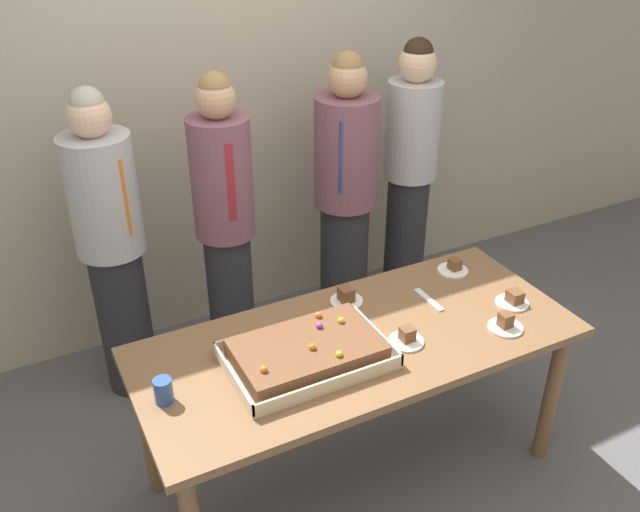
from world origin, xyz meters
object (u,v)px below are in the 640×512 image
(plated_slice_center_front, at_px, (506,324))
(party_table, at_px, (357,356))
(sheet_cake, at_px, (307,352))
(plated_slice_near_left, at_px, (346,297))
(person_green_shirt_behind, at_px, (112,246))
(person_far_right_suit, at_px, (345,198))
(person_striped_tie_right, at_px, (226,229))
(person_serving_front, at_px, (410,175))
(plated_slice_far_left, at_px, (407,338))
(plated_slice_far_right, at_px, (513,300))
(cake_server_utensil, at_px, (429,300))
(drink_cup_nearest, at_px, (163,391))
(plated_slice_near_right, at_px, (454,268))

(plated_slice_center_front, bearing_deg, party_table, 159.19)
(sheet_cake, xyz_separation_m, plated_slice_near_left, (0.35, 0.30, -0.02))
(party_table, bearing_deg, person_green_shirt_behind, 124.83)
(plated_slice_center_front, height_order, person_far_right_suit, person_far_right_suit)
(plated_slice_center_front, xyz_separation_m, person_striped_tie_right, (-0.82, 1.21, 0.09))
(plated_slice_near_left, xyz_separation_m, person_serving_front, (0.91, 0.86, 0.10))
(plated_slice_center_front, distance_m, person_green_shirt_behind, 1.92)
(sheet_cake, distance_m, person_far_right_suit, 1.36)
(plated_slice_far_left, relative_size, plated_slice_far_right, 1.00)
(plated_slice_far_right, relative_size, person_striped_tie_right, 0.09)
(plated_slice_far_right, bearing_deg, plated_slice_near_left, 151.93)
(plated_slice_near_left, relative_size, plated_slice_far_left, 1.00)
(plated_slice_near_left, distance_m, person_far_right_suit, 0.92)
(party_table, height_order, cake_server_utensil, cake_server_utensil)
(person_serving_front, bearing_deg, sheet_cake, 0.01)
(person_green_shirt_behind, bearing_deg, person_striped_tie_right, 53.10)
(plated_slice_far_right, xyz_separation_m, drink_cup_nearest, (-1.59, 0.09, 0.03))
(person_serving_front, bearing_deg, plated_slice_near_right, 27.67)
(plated_slice_far_left, distance_m, person_green_shirt_behind, 1.55)
(sheet_cake, bearing_deg, party_table, 8.66)
(sheet_cake, bearing_deg, plated_slice_far_right, -3.17)
(plated_slice_near_right, xyz_separation_m, plated_slice_far_left, (-0.52, -0.38, 0.00))
(plated_slice_center_front, height_order, person_serving_front, person_serving_front)
(plated_slice_near_right, bearing_deg, plated_slice_center_front, -100.58)
(plated_slice_far_right, height_order, person_striped_tie_right, person_striped_tie_right)
(party_table, height_order, plated_slice_near_left, plated_slice_near_left)
(drink_cup_nearest, xyz_separation_m, person_serving_front, (1.83, 1.13, 0.07))
(plated_slice_near_right, xyz_separation_m, plated_slice_far_right, (0.07, -0.36, 0.00))
(plated_slice_near_left, relative_size, plated_slice_near_right, 1.00)
(plated_slice_far_right, height_order, cake_server_utensil, plated_slice_far_right)
(sheet_cake, height_order, cake_server_utensil, sheet_cake)
(plated_slice_center_front, bearing_deg, plated_slice_near_left, 136.29)
(plated_slice_far_left, bearing_deg, cake_server_utensil, 39.18)
(plated_slice_near_right, height_order, person_serving_front, person_serving_front)
(person_far_right_suit, bearing_deg, cake_server_utensil, 29.81)
(party_table, distance_m, person_green_shirt_behind, 1.37)
(drink_cup_nearest, distance_m, person_far_right_suit, 1.73)
(plated_slice_far_left, height_order, person_serving_front, person_serving_front)
(drink_cup_nearest, bearing_deg, person_far_right_suit, 38.30)
(person_serving_front, xyz_separation_m, person_striped_tie_right, (-1.22, -0.13, -0.01))
(party_table, height_order, person_serving_front, person_serving_front)
(plated_slice_near_left, height_order, drink_cup_nearest, drink_cup_nearest)
(sheet_cake, height_order, plated_slice_far_left, sheet_cake)
(party_table, bearing_deg, person_serving_front, 48.33)
(cake_server_utensil, relative_size, person_serving_front, 0.12)
(plated_slice_near_right, distance_m, person_striped_tie_right, 1.17)
(sheet_cake, bearing_deg, plated_slice_near_left, 40.95)
(sheet_cake, relative_size, person_striped_tie_right, 0.38)
(party_table, distance_m, cake_server_utensil, 0.45)
(sheet_cake, xyz_separation_m, person_green_shirt_behind, (-0.52, 1.15, 0.04))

